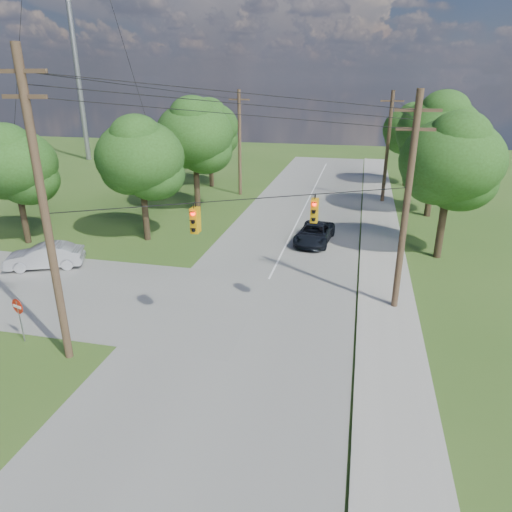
% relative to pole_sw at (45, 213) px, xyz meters
% --- Properties ---
extents(ground, '(140.00, 140.00, 0.00)m').
position_rel_pole_sw_xyz_m(ground, '(4.60, -0.40, -6.23)').
color(ground, '#32541C').
rests_on(ground, ground).
extents(main_road, '(10.00, 100.00, 0.03)m').
position_rel_pole_sw_xyz_m(main_road, '(6.60, 4.60, -6.21)').
color(main_road, gray).
rests_on(main_road, ground).
extents(sidewalk_east, '(2.60, 100.00, 0.12)m').
position_rel_pole_sw_xyz_m(sidewalk_east, '(13.30, 4.60, -6.17)').
color(sidewalk_east, '#9F9C95').
rests_on(sidewalk_east, ground).
extents(pole_sw, '(2.00, 0.32, 12.00)m').
position_rel_pole_sw_xyz_m(pole_sw, '(0.00, 0.00, 0.00)').
color(pole_sw, brown).
rests_on(pole_sw, ground).
extents(pole_ne, '(2.00, 0.32, 10.50)m').
position_rel_pole_sw_xyz_m(pole_ne, '(13.50, 7.60, -0.76)').
color(pole_ne, brown).
rests_on(pole_ne, ground).
extents(pole_north_e, '(2.00, 0.32, 10.00)m').
position_rel_pole_sw_xyz_m(pole_north_e, '(13.50, 29.60, -1.10)').
color(pole_north_e, brown).
rests_on(pole_north_e, ground).
extents(pole_north_w, '(2.00, 0.32, 10.00)m').
position_rel_pole_sw_xyz_m(pole_north_w, '(-0.40, 29.60, -1.10)').
color(pole_north_w, brown).
rests_on(pole_north_w, ground).
extents(power_lines, '(13.93, 29.62, 4.93)m').
position_rel_pole_sw_xyz_m(power_lines, '(6.10, 11.14, 2.93)').
color(power_lines, black).
rests_on(power_lines, ground).
extents(traffic_signals, '(4.91, 3.27, 1.05)m').
position_rel_pole_sw_xyz_m(traffic_signals, '(7.15, 4.03, -0.73)').
color(traffic_signals, '#D3990C').
rests_on(traffic_signals, ground).
extents(tree_w_near, '(6.00, 6.00, 8.40)m').
position_rel_pole_sw_xyz_m(tree_w_near, '(-3.40, 14.60, -0.30)').
color(tree_w_near, '#3D2F1E').
rests_on(tree_w_near, ground).
extents(tree_w_mid, '(6.40, 6.40, 9.22)m').
position_rel_pole_sw_xyz_m(tree_w_mid, '(-2.40, 22.60, 0.35)').
color(tree_w_mid, '#3D2F1E').
rests_on(tree_w_mid, ground).
extents(tree_w_far, '(6.00, 6.00, 8.73)m').
position_rel_pole_sw_xyz_m(tree_w_far, '(-4.40, 32.60, 0.02)').
color(tree_w_far, '#3D2F1E').
rests_on(tree_w_far, ground).
extents(tree_e_near, '(6.20, 6.20, 8.81)m').
position_rel_pole_sw_xyz_m(tree_e_near, '(16.60, 15.60, 0.02)').
color(tree_e_near, '#3D2F1E').
rests_on(tree_e_near, ground).
extents(tree_e_mid, '(6.60, 6.60, 9.64)m').
position_rel_pole_sw_xyz_m(tree_e_mid, '(17.10, 25.60, 0.68)').
color(tree_e_mid, '#3D2F1E').
rests_on(tree_e_mid, ground).
extents(tree_e_far, '(5.80, 5.80, 8.32)m').
position_rel_pole_sw_xyz_m(tree_e_far, '(16.10, 37.60, -0.31)').
color(tree_e_far, '#3D2F1E').
rests_on(tree_e_far, ground).
extents(tree_cross_n, '(5.60, 5.60, 7.91)m').
position_rel_pole_sw_xyz_m(tree_cross_n, '(-11.40, 12.10, -0.63)').
color(tree_cross_n, '#3D2F1E').
rests_on(tree_cross_n, ground).
extents(car_cross_silver, '(4.79, 3.26, 1.49)m').
position_rel_pole_sw_xyz_m(car_cross_silver, '(-7.11, 8.25, -5.45)').
color(car_cross_silver, silver).
rests_on(car_cross_silver, cross_road).
extents(car_main_north, '(2.72, 5.08, 1.36)m').
position_rel_pole_sw_xyz_m(car_main_north, '(8.47, 16.57, -5.52)').
color(car_main_north, black).
rests_on(car_main_north, main_road).
extents(do_not_enter_sign, '(0.67, 0.23, 2.08)m').
position_rel_pole_sw_xyz_m(do_not_enter_sign, '(-2.64, 0.60, -4.69)').
color(do_not_enter_sign, gray).
rests_on(do_not_enter_sign, ground).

